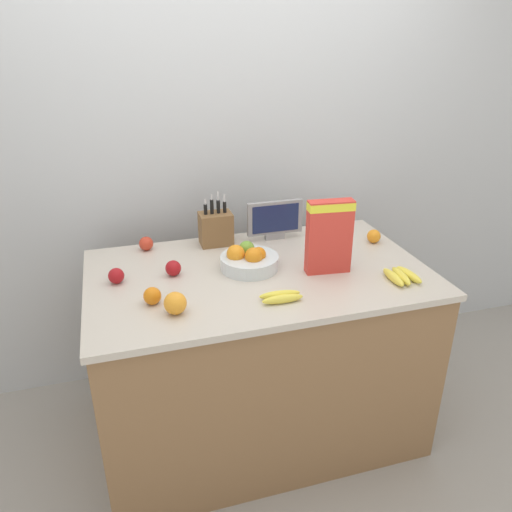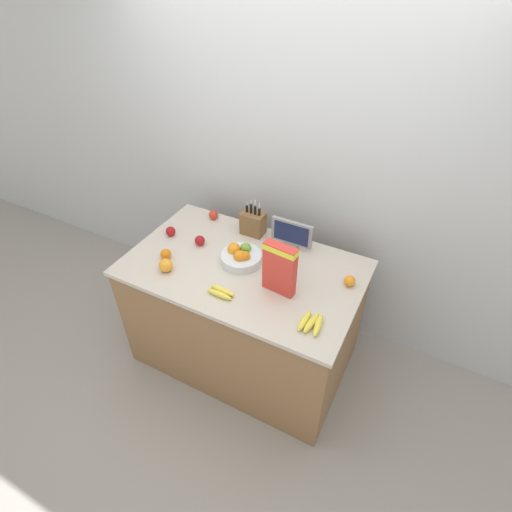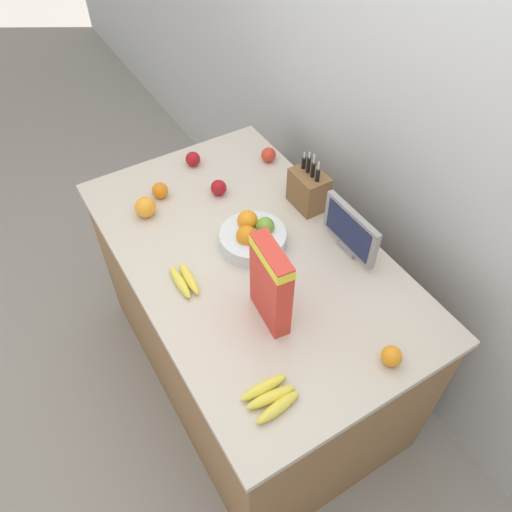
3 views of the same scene
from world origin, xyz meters
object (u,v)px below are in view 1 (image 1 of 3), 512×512
at_px(banana_bunch_right, 281,297).
at_px(orange_by_cereal, 175,303).
at_px(small_monitor, 275,219).
at_px(knife_block, 216,228).
at_px(orange_front_center, 152,296).
at_px(apple_near_bananas, 116,276).
at_px(apple_leftmost, 146,244).
at_px(banana_bunch_left, 401,276).
at_px(cereal_box, 329,234).
at_px(orange_mid_right, 374,236).
at_px(apple_by_knife_block, 173,268).
at_px(fruit_bowl, 249,260).

bearing_deg(banana_bunch_right, orange_by_cereal, 176.75).
distance_m(small_monitor, banana_bunch_right, 0.66).
relative_size(knife_block, orange_front_center, 3.85).
bearing_deg(knife_block, small_monitor, -4.52).
height_order(apple_near_bananas, orange_by_cereal, orange_by_cereal).
bearing_deg(orange_front_center, apple_leftmost, 87.33).
height_order(banana_bunch_left, banana_bunch_right, banana_bunch_left).
distance_m(cereal_box, banana_bunch_right, 0.39).
relative_size(apple_leftmost, orange_mid_right, 1.00).
bearing_deg(banana_bunch_left, orange_front_center, 174.69).
height_order(banana_bunch_left, orange_by_cereal, orange_by_cereal).
relative_size(small_monitor, orange_by_cereal, 3.27).
distance_m(apple_by_knife_block, orange_front_center, 0.26).
relative_size(banana_bunch_right, apple_by_knife_block, 2.49).
distance_m(small_monitor, cereal_box, 0.45).
relative_size(knife_block, fruit_bowl, 1.03).
height_order(small_monitor, orange_by_cereal, small_monitor).
height_order(fruit_bowl, banana_bunch_left, fruit_bowl).
bearing_deg(orange_front_center, orange_mid_right, 15.04).
bearing_deg(orange_front_center, banana_bunch_right, -13.85).
xyz_separation_m(apple_leftmost, orange_mid_right, (1.13, -0.24, -0.00)).
height_order(small_monitor, fruit_bowl, small_monitor).
bearing_deg(small_monitor, knife_block, 175.48).
height_order(cereal_box, apple_by_knife_block, cereal_box).
distance_m(apple_near_bananas, orange_mid_right, 1.29).
relative_size(cereal_box, orange_mid_right, 4.82).
xyz_separation_m(knife_block, orange_mid_right, (0.78, -0.21, -0.05)).
xyz_separation_m(apple_by_knife_block, orange_mid_right, (1.04, 0.08, -0.00)).
bearing_deg(banana_bunch_left, banana_bunch_right, -177.52).
height_order(banana_bunch_right, orange_mid_right, orange_mid_right).
bearing_deg(apple_by_knife_block, orange_mid_right, 4.45).
distance_m(cereal_box, banana_bunch_left, 0.36).
bearing_deg(orange_front_center, orange_by_cereal, -51.99).
bearing_deg(banana_bunch_right, apple_leftmost, 125.40).
bearing_deg(apple_near_bananas, orange_mid_right, 3.79).
bearing_deg(cereal_box, orange_front_center, -168.93).
bearing_deg(banana_bunch_left, orange_by_cereal, -179.97).
distance_m(cereal_box, orange_by_cereal, 0.75).
bearing_deg(apple_leftmost, small_monitor, -3.93).
distance_m(apple_leftmost, orange_front_center, 0.55).
height_order(knife_block, orange_mid_right, knife_block).
xyz_separation_m(cereal_box, orange_mid_right, (0.37, 0.24, -0.15)).
relative_size(banana_bunch_right, orange_front_center, 2.45).
bearing_deg(knife_block, apple_by_knife_block, -131.37).
relative_size(banana_bunch_left, orange_front_center, 2.39).
bearing_deg(cereal_box, orange_mid_right, 39.10).
height_order(small_monitor, apple_leftmost, small_monitor).
xyz_separation_m(orange_by_cereal, orange_front_center, (-0.08, 0.10, -0.01)).
height_order(small_monitor, banana_bunch_left, small_monitor).
distance_m(banana_bunch_right, orange_mid_right, 0.79).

